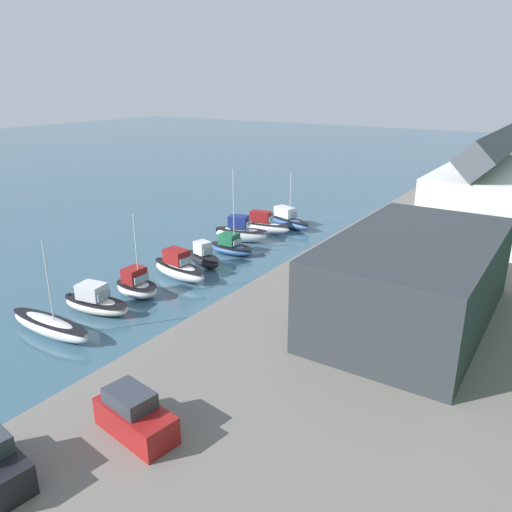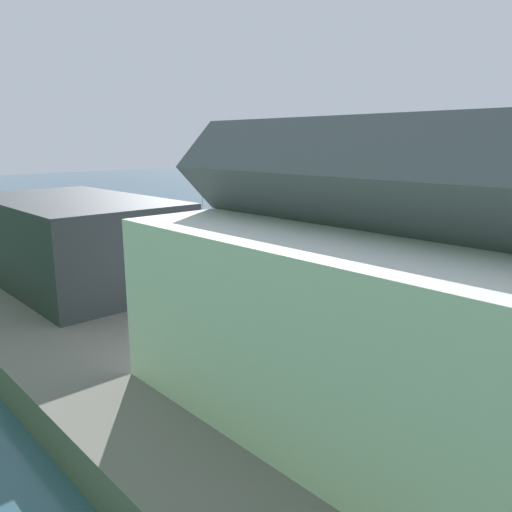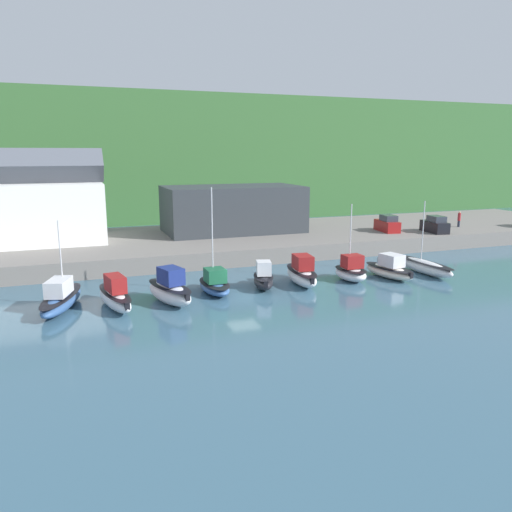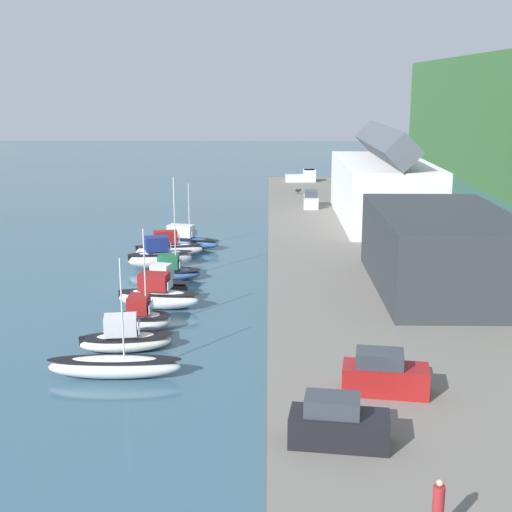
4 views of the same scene
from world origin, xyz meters
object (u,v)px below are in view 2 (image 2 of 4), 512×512
moored_boat_5 (284,248)px  person_on_quay (28,212)px  moored_boat_7 (232,237)px  moored_boat_1 (450,278)px  moored_boat_6 (253,241)px  moored_boat_0 (496,293)px  parked_car_1 (71,217)px  parked_car_3 (66,225)px  moored_boat_2 (404,266)px  moored_boat_4 (314,255)px  moored_boat_3 (352,264)px  moored_boat_8 (207,233)px  parked_car_0 (27,204)px

moored_boat_5 → person_on_quay: size_ratio=3.08×
moored_boat_5 → moored_boat_7: bearing=2.7°
moored_boat_1 → moored_boat_7: moored_boat_1 is taller
moored_boat_6 → moored_boat_0: bearing=-179.5°
parked_car_1 → parked_car_3: size_ratio=1.00×
moored_boat_2 → parked_car_1: (36.66, 13.10, 1.59)m
moored_boat_4 → moored_boat_7: size_ratio=0.74×
moored_boat_3 → moored_boat_1: bearing=-172.1°
moored_boat_7 → moored_boat_8: (4.31, 0.26, -0.13)m
moored_boat_2 → moored_boat_8: size_ratio=0.81×
person_on_quay → parked_car_1: bearing=-156.5°
moored_boat_2 → moored_boat_7: bearing=-14.5°
moored_boat_1 → moored_boat_2: 4.23m
moored_boat_3 → moored_boat_6: (13.23, -0.27, 0.11)m
moored_boat_1 → moored_boat_6: (21.58, 1.10, -0.06)m
moored_boat_7 → person_on_quay: 26.34m
moored_boat_4 → person_on_quay: person_on_quay is taller
moored_boat_4 → parked_car_1: 30.36m
moored_boat_5 → parked_car_3: 23.74m
parked_car_0 → person_on_quay: bearing=71.4°
moored_boat_1 → moored_boat_5: 16.69m
moored_boat_0 → moored_boat_7: bearing=16.5°
moored_boat_6 → person_on_quay: 29.52m
moored_boat_6 → person_on_quay: moored_boat_6 is taller
moored_boat_8 → moored_boat_1: bearing=-179.7°
moored_boat_3 → moored_boat_4: size_ratio=1.96×
moored_boat_4 → parked_car_0: bearing=29.2°
parked_car_0 → parked_car_1: 16.02m
parked_car_1 → moored_boat_2: bearing=-152.6°
moored_boat_1 → moored_boat_5: size_ratio=1.05×
moored_boat_0 → moored_boat_8: moored_boat_8 is taller
moored_boat_2 → person_on_quay: size_ratio=2.99×
moored_boat_1 → parked_car_1: size_ratio=1.58×
moored_boat_5 → parked_car_3: (18.98, 14.16, 1.68)m
person_on_quay → parked_car_0: bearing=-18.7°
moored_boat_5 → moored_boat_8: 13.29m
moored_boat_4 → parked_car_3: parked_car_3 is taller
moored_boat_2 → moored_boat_1: bearing=159.6°
moored_boat_0 → parked_car_1: bearing=31.9°
parked_car_3 → person_on_quay: (11.61, -0.03, 0.18)m
moored_boat_3 → moored_boat_4: bearing=-1.9°
moored_boat_1 → moored_boat_4: bearing=-4.9°
moored_boat_2 → parked_car_0: parked_car_0 is taller
moored_boat_3 → parked_car_1: bearing=18.0°
moored_boat_4 → parked_car_1: size_ratio=1.04×
parked_car_0 → parked_car_1: (-16.01, 0.52, 0.00)m
moored_boat_5 → parked_car_0: size_ratio=1.57×
moored_boat_1 → moored_boat_4: moored_boat_1 is taller
moored_boat_4 → moored_boat_2: bearing=-154.3°
moored_boat_1 → moored_boat_8: size_ratio=0.88×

